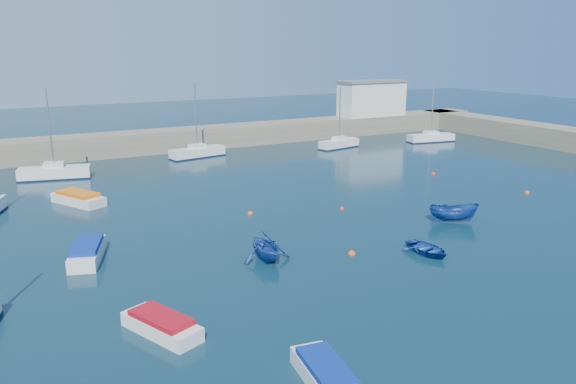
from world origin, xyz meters
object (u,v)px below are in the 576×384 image
motorboat_1 (87,252)px  sailboat_6 (197,152)px  sailboat_7 (339,143)px  dinghy_left (266,246)px  dinghy_right (454,213)px  harbor_office (372,99)px  motorboat_3 (326,375)px  sailboat_5 (55,172)px  motorboat_0 (161,325)px  dinghy_center (427,249)px  motorboat_2 (78,198)px  sailboat_8 (431,137)px

motorboat_1 → sailboat_6: bearing=77.1°
sailboat_6 → sailboat_7: bearing=-109.2°
dinghy_left → dinghy_right: (15.90, 0.23, -0.20)m
motorboat_1 → dinghy_left: bearing=-10.0°
harbor_office → motorboat_3: 67.29m
dinghy_left → harbor_office: bearing=48.2°
sailboat_5 → motorboat_0: bearing=-165.9°
sailboat_5 → motorboat_3: size_ratio=2.07×
motorboat_0 → motorboat_1: (-1.42, 11.25, 0.09)m
sailboat_6 → motorboat_1: (-17.26, -28.40, -0.10)m
motorboat_1 → dinghy_center: size_ratio=1.53×
sailboat_5 → motorboat_2: size_ratio=1.68×
sailboat_5 → sailboat_7: size_ratio=1.15×
dinghy_right → motorboat_3: bearing=154.3°
sailboat_8 → motorboat_2: (-48.00, -9.98, -0.10)m
sailboat_7 → sailboat_8: sailboat_8 is taller
sailboat_8 → dinghy_center: 44.71m
sailboat_5 → dinghy_left: sailboat_5 is taller
harbor_office → motorboat_1: bearing=-143.9°
motorboat_2 → harbor_office: bearing=-3.5°
sailboat_8 → motorboat_3: 60.58m
sailboat_8 → sailboat_7: bearing=91.7°
sailboat_6 → sailboat_8: (32.27, -4.74, -0.04)m
motorboat_3 → dinghy_right: bearing=42.4°
sailboat_8 → dinghy_right: bearing=149.8°
dinghy_center → sailboat_6: bearing=90.6°
harbor_office → motorboat_1: 58.70m
motorboat_3 → motorboat_2: bearing=106.1°
sailboat_5 → harbor_office: bearing=-64.6°
dinghy_left → motorboat_3: bearing=-104.9°
sailboat_6 → motorboat_2: 21.55m
harbor_office → motorboat_1: size_ratio=2.02×
sailboat_5 → dinghy_center: bearing=-138.2°
sailboat_8 → dinghy_center: (-30.24, -32.93, -0.26)m
dinghy_center → dinghy_right: bearing=31.1°
motorboat_3 → dinghy_left: 13.66m
sailboat_7 → motorboat_2: (-34.07, -11.89, -0.12)m
motorboat_2 → motorboat_3: 32.35m
sailboat_8 → motorboat_0: size_ratio=1.94×
sailboat_7 → dinghy_left: sailboat_7 is taller
sailboat_5 → motorboat_2: bearing=-163.5°
motorboat_3 → sailboat_8: bearing=52.3°
harbor_office → sailboat_7: (-11.67, -8.94, -4.49)m
sailboat_6 → dinghy_left: size_ratio=2.54×
sailboat_5 → sailboat_7: sailboat_5 is taller
motorboat_2 → sailboat_7: bearing=-8.7°
motorboat_0 → dinghy_right: dinghy_right is taller
sailboat_5 → sailboat_7: (34.69, 1.06, -0.06)m
dinghy_center → sailboat_8: bearing=45.0°
sailboat_6 → dinghy_left: 34.49m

